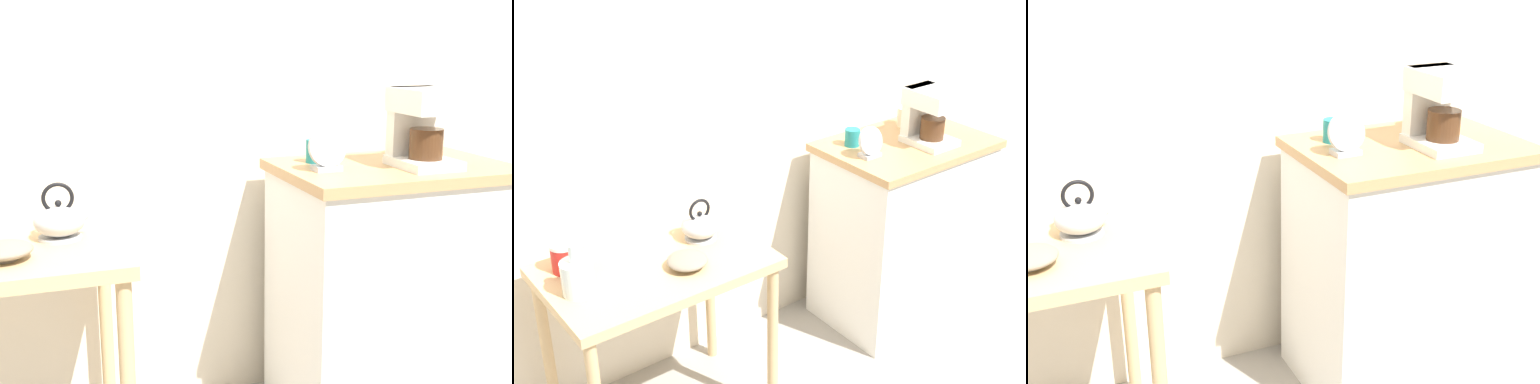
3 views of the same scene
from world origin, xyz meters
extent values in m
cube|color=beige|center=(0.10, 0.36, 1.40)|extent=(4.40, 0.10, 2.80)
cylinder|color=tan|center=(-0.24, 0.21, 0.35)|extent=(0.04, 0.04, 0.71)
cube|color=white|center=(0.72, -0.02, 0.44)|extent=(0.75, 0.50, 0.88)
cube|color=tan|center=(0.72, -0.02, 0.90)|extent=(0.78, 0.53, 0.04)
cylinder|color=gray|center=(-0.53, -0.12, 0.75)|extent=(0.07, 0.07, 0.01)
ellipsoid|color=gray|center=(-0.53, -0.12, 0.78)|extent=(0.15, 0.15, 0.04)
cylinder|color=#B2B5BA|center=(-0.38, 0.03, 0.75)|extent=(0.13, 0.13, 0.01)
ellipsoid|color=#B2B5BA|center=(-0.38, 0.03, 0.80)|extent=(0.15, 0.15, 0.09)
cone|color=#B2B5BA|center=(-0.31, 0.03, 0.81)|extent=(0.07, 0.03, 0.05)
sphere|color=black|center=(-0.38, 0.03, 0.86)|extent=(0.02, 0.02, 0.02)
torus|color=black|center=(-0.38, 0.03, 0.87)|extent=(0.09, 0.01, 0.09)
cube|color=white|center=(0.78, -0.10, 0.93)|extent=(0.18, 0.22, 0.03)
cube|color=white|center=(0.78, -0.02, 1.05)|extent=(0.16, 0.05, 0.26)
cube|color=white|center=(0.78, -0.10, 1.14)|extent=(0.18, 0.22, 0.08)
cylinder|color=#4C2D19|center=(0.78, -0.11, 1.00)|extent=(0.11, 0.11, 0.10)
cylinder|color=beige|center=(0.87, 0.13, 0.96)|extent=(0.08, 0.08, 0.09)
torus|color=beige|center=(0.91, 0.13, 0.96)|extent=(0.01, 0.06, 0.06)
cylinder|color=teal|center=(0.48, 0.10, 0.96)|extent=(0.07, 0.07, 0.08)
torus|color=teal|center=(0.52, 0.10, 0.96)|extent=(0.01, 0.05, 0.05)
cube|color=#B2B5BA|center=(0.46, -0.05, 0.93)|extent=(0.09, 0.06, 0.02)
cylinder|color=#B2B5BA|center=(0.46, -0.05, 0.99)|extent=(0.13, 0.05, 0.13)
cylinder|color=black|center=(0.46, -0.05, 0.99)|extent=(0.11, 0.04, 0.11)
camera|label=1|loc=(-0.47, -1.98, 1.34)|focal=47.33mm
camera|label=2|loc=(-1.68, -2.15, 2.17)|focal=51.11mm
camera|label=3|loc=(-0.54, -1.87, 1.58)|focal=47.12mm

